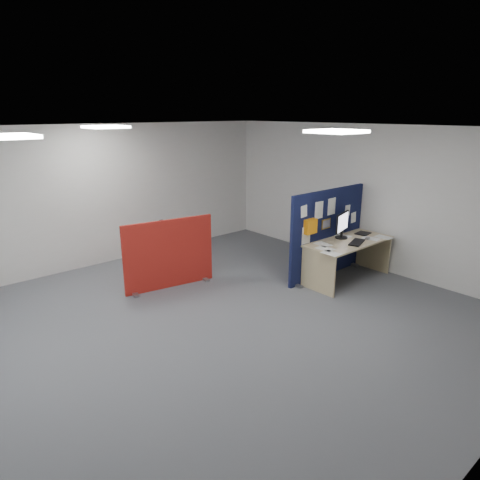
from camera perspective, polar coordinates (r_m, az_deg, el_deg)
floor at (r=5.89m, az=-9.42°, el=-13.15°), size 9.00×9.00×0.00m
ceiling at (r=5.12m, az=-10.89°, el=14.10°), size 9.00×7.00×0.02m
wall_back at (r=8.47m, az=-22.58°, el=4.84°), size 9.00×0.02×2.70m
wall_front at (r=3.16m, az=26.46°, el=-14.77°), size 9.00×0.02×2.70m
wall_right at (r=8.50m, az=16.85°, el=5.45°), size 0.02×7.00×2.70m
ceiling_lights at (r=5.86m, az=-11.41°, el=14.08°), size 4.10×4.10×0.04m
navy_divider at (r=7.87m, az=11.50°, el=0.89°), size 1.94×0.30×1.60m
main_desk at (r=7.84m, az=13.98°, el=-1.24°), size 1.71×0.76×0.73m
monitor_main at (r=7.83m, az=13.48°, el=2.07°), size 0.52×0.22×0.47m
keyboard at (r=7.66m, az=15.31°, el=-0.30°), size 0.48×0.32×0.02m
mouse at (r=7.94m, az=16.62°, el=0.21°), size 0.11×0.09×0.03m
paper_tray at (r=8.28m, az=16.07°, el=0.86°), size 0.31×0.26×0.01m
red_divider at (r=7.35m, az=-9.43°, el=-1.93°), size 1.58×0.32×1.19m
office_chair at (r=7.79m, az=-10.29°, el=-0.97°), size 0.67×0.66×1.01m
desk_papers at (r=7.64m, az=14.05°, el=-0.34°), size 1.67×0.85×0.00m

